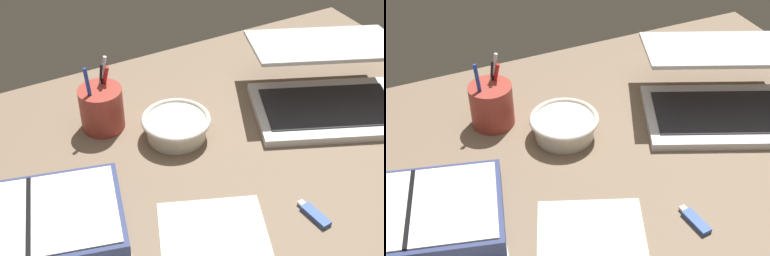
# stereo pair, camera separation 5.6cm
# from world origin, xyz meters

# --- Properties ---
(desk_top) EXTENTS (1.40, 1.00, 0.02)m
(desk_top) POSITION_xyz_m (0.00, 0.00, 0.01)
(desk_top) COLOR #75604C
(desk_top) RESTS_ON ground
(laptop) EXTENTS (0.42, 0.41, 0.15)m
(laptop) POSITION_xyz_m (0.35, 0.10, 0.07)
(laptop) COLOR silver
(laptop) RESTS_ON desk_top
(bowl) EXTENTS (0.15, 0.15, 0.05)m
(bowl) POSITION_xyz_m (0.00, 0.16, 0.05)
(bowl) COLOR silver
(bowl) RESTS_ON desk_top
(pen_cup) EXTENTS (0.09, 0.09, 0.16)m
(pen_cup) POSITION_xyz_m (-0.12, 0.27, 0.07)
(pen_cup) COLOR #9E382D
(pen_cup) RESTS_ON desk_top
(planner) EXTENTS (0.36, 0.28, 0.05)m
(planner) POSITION_xyz_m (-0.34, 0.04, 0.04)
(planner) COLOR navy
(planner) RESTS_ON desk_top
(usb_drive) EXTENTS (0.03, 0.07, 0.01)m
(usb_drive) POSITION_xyz_m (0.12, -0.16, 0.02)
(usb_drive) COLOR #33519E
(usb_drive) RESTS_ON desk_top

